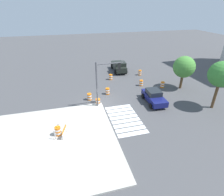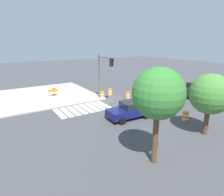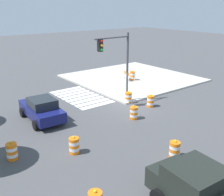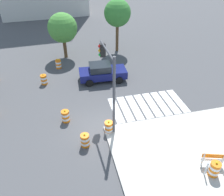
{
  "view_description": "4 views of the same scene",
  "coord_description": "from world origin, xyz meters",
  "px_view_note": "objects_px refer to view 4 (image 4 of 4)",
  "views": [
    {
      "loc": [
        19.44,
        -3.77,
        11.3
      ],
      "look_at": [
        -0.04,
        1.4,
        0.61
      ],
      "focal_mm": 28.66,
      "sensor_mm": 36.0,
      "label": 1
    },
    {
      "loc": [
        11.84,
        19.82,
        6.94
      ],
      "look_at": [
        0.3,
        1.9,
        0.69
      ],
      "focal_mm": 30.03,
      "sensor_mm": 36.0,
      "label": 2
    },
    {
      "loc": [
        -15.52,
        13.48,
        7.59
      ],
      "look_at": [
        -0.21,
        1.58,
        0.98
      ],
      "focal_mm": 43.54,
      "sensor_mm": 36.0,
      "label": 3
    },
    {
      "loc": [
        -2.23,
        -11.67,
        10.9
      ],
      "look_at": [
        0.91,
        1.2,
        1.62
      ],
      "focal_mm": 36.55,
      "sensor_mm": 36.0,
      "label": 4
    }
  ],
  "objects_px": {
    "street_tree_streetside_near": "(117,13)",
    "street_tree_streetside_mid": "(63,28)",
    "traffic_barrel_on_sidewalk": "(214,169)",
    "construction_barricade": "(214,160)",
    "traffic_barrel_opposite_curb": "(66,116)",
    "traffic_barrel_lane_center": "(44,80)",
    "traffic_barrel_median_near": "(109,127)",
    "traffic_barrel_median_far": "(85,140)",
    "traffic_light_pole": "(109,75)",
    "sports_car": "(102,72)",
    "traffic_barrel_far_curb": "(58,64)"
  },
  "relations": [
    {
      "from": "traffic_barrel_far_curb",
      "to": "construction_barricade",
      "type": "bearing_deg",
      "value": -61.98
    },
    {
      "from": "traffic_barrel_median_near",
      "to": "traffic_barrel_lane_center",
      "type": "distance_m",
      "value": 8.71
    },
    {
      "from": "street_tree_streetside_mid",
      "to": "traffic_barrel_median_far",
      "type": "bearing_deg",
      "value": -89.23
    },
    {
      "from": "traffic_barrel_lane_center",
      "to": "traffic_barrel_opposite_curb",
      "type": "distance_m",
      "value": 5.91
    },
    {
      "from": "traffic_barrel_on_sidewalk",
      "to": "street_tree_streetside_near",
      "type": "relative_size",
      "value": 0.18
    },
    {
      "from": "traffic_barrel_median_far",
      "to": "traffic_barrel_on_sidewalk",
      "type": "xyz_separation_m",
      "value": [
        6.54,
        -3.97,
        0.15
      ]
    },
    {
      "from": "sports_car",
      "to": "traffic_barrel_on_sidewalk",
      "type": "height_order",
      "value": "sports_car"
    },
    {
      "from": "sports_car",
      "to": "traffic_barrel_opposite_curb",
      "type": "xyz_separation_m",
      "value": [
        -3.77,
        -5.18,
        -0.36
      ]
    },
    {
      "from": "traffic_barrel_opposite_curb",
      "to": "traffic_barrel_lane_center",
      "type": "bearing_deg",
      "value": 104.88
    },
    {
      "from": "traffic_barrel_far_curb",
      "to": "traffic_barrel_opposite_curb",
      "type": "relative_size",
      "value": 1.0
    },
    {
      "from": "street_tree_streetside_near",
      "to": "traffic_barrel_median_far",
      "type": "bearing_deg",
      "value": -112.31
    },
    {
      "from": "traffic_barrel_median_near",
      "to": "traffic_barrel_lane_center",
      "type": "bearing_deg",
      "value": 119.32
    },
    {
      "from": "traffic_barrel_opposite_curb",
      "to": "street_tree_streetside_mid",
      "type": "distance_m",
      "value": 11.45
    },
    {
      "from": "traffic_barrel_on_sidewalk",
      "to": "construction_barricade",
      "type": "distance_m",
      "value": 0.51
    },
    {
      "from": "traffic_barrel_median_far",
      "to": "street_tree_streetside_mid",
      "type": "distance_m",
      "value": 14.06
    },
    {
      "from": "sports_car",
      "to": "street_tree_streetside_mid",
      "type": "relative_size",
      "value": 0.91
    },
    {
      "from": "traffic_barrel_median_near",
      "to": "street_tree_streetside_near",
      "type": "bearing_deg",
      "value": 72.97
    },
    {
      "from": "traffic_light_pole",
      "to": "traffic_barrel_median_near",
      "type": "bearing_deg",
      "value": -104.81
    },
    {
      "from": "traffic_barrel_median_far",
      "to": "street_tree_streetside_mid",
      "type": "relative_size",
      "value": 0.21
    },
    {
      "from": "traffic_barrel_median_near",
      "to": "traffic_barrel_on_sidewalk",
      "type": "relative_size",
      "value": 1.0
    },
    {
      "from": "sports_car",
      "to": "traffic_light_pole",
      "type": "distance_m",
      "value": 6.83
    },
    {
      "from": "construction_barricade",
      "to": "street_tree_streetside_near",
      "type": "distance_m",
      "value": 18.12
    },
    {
      "from": "traffic_barrel_median_far",
      "to": "traffic_light_pole",
      "type": "bearing_deg",
      "value": 42.65
    },
    {
      "from": "traffic_barrel_on_sidewalk",
      "to": "traffic_barrel_median_near",
      "type": "bearing_deg",
      "value": 135.2
    },
    {
      "from": "traffic_barrel_median_far",
      "to": "street_tree_streetside_near",
      "type": "relative_size",
      "value": 0.18
    },
    {
      "from": "sports_car",
      "to": "traffic_barrel_lane_center",
      "type": "distance_m",
      "value": 5.33
    },
    {
      "from": "traffic_barrel_median_near",
      "to": "traffic_barrel_on_sidewalk",
      "type": "distance_m",
      "value": 6.79
    },
    {
      "from": "traffic_barrel_lane_center",
      "to": "traffic_barrel_on_sidewalk",
      "type": "bearing_deg",
      "value": -53.73
    },
    {
      "from": "sports_car",
      "to": "traffic_barrel_median_far",
      "type": "height_order",
      "value": "sports_car"
    },
    {
      "from": "traffic_barrel_on_sidewalk",
      "to": "construction_barricade",
      "type": "height_order",
      "value": "traffic_barrel_on_sidewalk"
    },
    {
      "from": "traffic_barrel_median_far",
      "to": "traffic_barrel_on_sidewalk",
      "type": "bearing_deg",
      "value": -31.22
    },
    {
      "from": "traffic_barrel_opposite_curb",
      "to": "street_tree_streetside_near",
      "type": "bearing_deg",
      "value": 59.23
    },
    {
      "from": "traffic_barrel_on_sidewalk",
      "to": "traffic_light_pole",
      "type": "xyz_separation_m",
      "value": [
        -4.55,
        5.81,
        3.31
      ]
    },
    {
      "from": "street_tree_streetside_near",
      "to": "street_tree_streetside_mid",
      "type": "relative_size",
      "value": 1.19
    },
    {
      "from": "sports_car",
      "to": "traffic_light_pole",
      "type": "relative_size",
      "value": 0.8
    },
    {
      "from": "traffic_barrel_on_sidewalk",
      "to": "construction_barricade",
      "type": "relative_size",
      "value": 0.72
    },
    {
      "from": "traffic_barrel_median_far",
      "to": "traffic_barrel_lane_center",
      "type": "relative_size",
      "value": 1.0
    },
    {
      "from": "traffic_barrel_median_near",
      "to": "construction_barricade",
      "type": "xyz_separation_m",
      "value": [
        5.05,
        -4.35,
        0.27
      ]
    },
    {
      "from": "construction_barricade",
      "to": "traffic_barrel_median_far",
      "type": "bearing_deg",
      "value": 152.49
    },
    {
      "from": "traffic_barrel_median_far",
      "to": "street_tree_streetside_near",
      "type": "height_order",
      "value": "street_tree_streetside_near"
    },
    {
      "from": "traffic_barrel_lane_center",
      "to": "traffic_barrel_opposite_curb",
      "type": "height_order",
      "value": "same"
    },
    {
      "from": "construction_barricade",
      "to": "traffic_light_pole",
      "type": "xyz_separation_m",
      "value": [
        -4.78,
        5.37,
        3.19
      ]
    },
    {
      "from": "sports_car",
      "to": "construction_barricade",
      "type": "bearing_deg",
      "value": -70.56
    },
    {
      "from": "traffic_barrel_median_near",
      "to": "street_tree_streetside_near",
      "type": "xyz_separation_m",
      "value": [
        4.1,
        13.39,
        3.82
      ]
    },
    {
      "from": "traffic_light_pole",
      "to": "street_tree_streetside_near",
      "type": "xyz_separation_m",
      "value": [
        3.83,
        12.37,
        0.37
      ]
    },
    {
      "from": "traffic_barrel_opposite_curb",
      "to": "traffic_light_pole",
      "type": "height_order",
      "value": "traffic_light_pole"
    },
    {
      "from": "traffic_barrel_lane_center",
      "to": "street_tree_streetside_mid",
      "type": "distance_m",
      "value": 6.5
    },
    {
      "from": "traffic_barrel_lane_center",
      "to": "street_tree_streetside_near",
      "type": "bearing_deg",
      "value": 34.71
    },
    {
      "from": "traffic_barrel_far_curb",
      "to": "traffic_barrel_lane_center",
      "type": "xyz_separation_m",
      "value": [
        -1.43,
        -2.86,
        0.0
      ]
    },
    {
      "from": "traffic_barrel_opposite_curb",
      "to": "construction_barricade",
      "type": "xyz_separation_m",
      "value": [
        7.8,
        -6.23,
        0.27
      ]
    }
  ]
}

